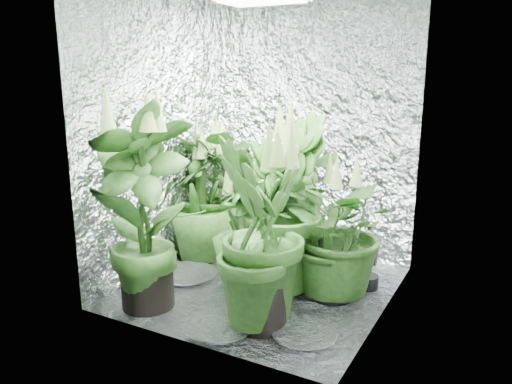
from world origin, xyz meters
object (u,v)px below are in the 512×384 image
object	(u,v)px
plant_b	(298,219)
plant_c	(286,205)
plant_h	(247,230)
plant_e	(335,231)
plant_a	(218,187)
circulation_fan	(363,264)
plant_g	(260,236)
plant_d	(202,199)
plant_f	(143,208)

from	to	relation	value
plant_b	plant_c	distance (m)	0.31
plant_h	plant_e	bearing A→B (deg)	13.19
plant_a	circulation_fan	world-z (taller)	plant_a
plant_g	plant_h	xyz separation A→B (m)	(-0.32, 0.41, -0.13)
plant_d	plant_a	bearing A→B (deg)	92.70
plant_a	circulation_fan	distance (m)	1.28
plant_g	plant_e	bearing A→B (deg)	66.68
plant_a	plant_d	distance (m)	0.24
plant_d	plant_h	xyz separation A→B (m)	(0.55, -0.30, -0.07)
plant_a	plant_f	xyz separation A→B (m)	(0.16, -1.05, 0.11)
plant_c	circulation_fan	bearing A→B (deg)	30.71
plant_c	plant_f	size ratio (longest dim) A/B	0.92
plant_d	plant_h	distance (m)	0.63
plant_a	plant_h	xyz separation A→B (m)	(0.56, -0.54, -0.11)
plant_b	plant_h	xyz separation A→B (m)	(-0.20, -0.37, -0.00)
plant_f	plant_g	size ratio (longest dim) A/B	1.16
plant_h	circulation_fan	distance (m)	0.80
plant_c	plant_e	bearing A→B (deg)	2.93
plant_e	plant_g	distance (m)	0.59
plant_f	circulation_fan	world-z (taller)	plant_f
plant_d	plant_f	xyz separation A→B (m)	(0.15, -0.81, 0.15)
plant_c	plant_d	bearing A→B (deg)	166.23
circulation_fan	plant_c	bearing A→B (deg)	-155.47
plant_b	plant_f	bearing A→B (deg)	-124.29
plant_g	plant_a	bearing A→B (deg)	132.91
plant_c	plant_g	world-z (taller)	plant_c
circulation_fan	plant_a	bearing A→B (deg)	166.30
plant_g	plant_d	bearing A→B (deg)	140.69
plant_f	plant_e	bearing A→B (deg)	34.00
plant_b	plant_d	size ratio (longest dim) A/B	0.88
plant_b	plant_g	world-z (taller)	plant_g
plant_c	plant_e	distance (m)	0.35
plant_b	plant_e	distance (m)	0.43
plant_d	plant_g	size ratio (longest dim) A/B	0.89
plant_d	plant_f	bearing A→B (deg)	-79.66
circulation_fan	plant_f	bearing A→B (deg)	-146.46
plant_c	plant_g	bearing A→B (deg)	-79.84
plant_e	plant_f	xyz separation A→B (m)	(-0.95, -0.64, 0.18)
circulation_fan	plant_h	bearing A→B (deg)	-156.84
plant_b	plant_f	xyz separation A→B (m)	(-0.60, -0.88, 0.22)
plant_c	plant_f	xyz separation A→B (m)	(-0.62, -0.62, 0.05)
plant_d	plant_g	xyz separation A→B (m)	(0.87, -0.71, 0.06)
plant_h	plant_f	bearing A→B (deg)	-128.07
plant_e	plant_c	bearing A→B (deg)	-177.07
plant_b	plant_f	world-z (taller)	plant_f
plant_g	plant_b	bearing A→B (deg)	98.62
plant_d	plant_g	distance (m)	1.12
circulation_fan	plant_b	bearing A→B (deg)	174.54
plant_f	plant_b	bearing A→B (deg)	55.71
plant_b	plant_f	distance (m)	1.09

